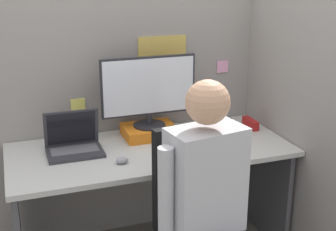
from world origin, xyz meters
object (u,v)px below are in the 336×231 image
object	(u,v)px
monitor	(149,89)
person	(208,200)
carrot_toy	(172,161)
office_chair	(199,228)
laptop	(74,145)
paper_box	(149,131)
stapler	(250,123)
coffee_mug	(206,124)

from	to	relation	value
monitor	person	xyz separation A→B (m)	(-0.02, -0.93, -0.27)
carrot_toy	office_chair	distance (m)	0.40
laptop	paper_box	bearing A→B (deg)	12.37
paper_box	person	xyz separation A→B (m)	(-0.02, -0.93, -0.00)
carrot_toy	person	size ratio (longest dim) A/B	0.11
paper_box	carrot_toy	world-z (taller)	paper_box
stapler	office_chair	size ratio (longest dim) A/B	0.16
carrot_toy	coffee_mug	bearing A→B (deg)	46.77
paper_box	stapler	size ratio (longest dim) A/B	2.04
laptop	stapler	size ratio (longest dim) A/B	1.98
stapler	carrot_toy	world-z (taller)	stapler
paper_box	monitor	world-z (taller)	monitor
paper_box	office_chair	world-z (taller)	office_chair
stapler	carrot_toy	xyz separation A→B (m)	(-0.69, -0.38, -0.01)
coffee_mug	carrot_toy	bearing A→B (deg)	-133.23
monitor	carrot_toy	xyz separation A→B (m)	(-0.01, -0.45, -0.28)
carrot_toy	laptop	bearing A→B (deg)	144.00
monitor	stapler	world-z (taller)	monitor
laptop	person	distance (m)	0.95
paper_box	coffee_mug	distance (m)	0.37
stapler	person	xyz separation A→B (m)	(-0.69, -0.86, 0.00)
office_chair	stapler	bearing A→B (deg)	46.78
paper_box	laptop	size ratio (longest dim) A/B	1.03
stapler	office_chair	world-z (taller)	office_chair
paper_box	coffee_mug	world-z (taller)	coffee_mug
person	laptop	bearing A→B (deg)	119.72
person	stapler	bearing A→B (deg)	51.20
carrot_toy	coffee_mug	xyz separation A→B (m)	(0.38, 0.40, 0.03)
coffee_mug	stapler	bearing A→B (deg)	-4.13
laptop	coffee_mug	bearing A→B (deg)	3.93
carrot_toy	office_chair	world-z (taller)	office_chair
coffee_mug	paper_box	bearing A→B (deg)	172.47
paper_box	stapler	world-z (taller)	paper_box
person	coffee_mug	distance (m)	0.96
monitor	stapler	bearing A→B (deg)	-6.20
stapler	office_chair	bearing A→B (deg)	-133.22
monitor	stapler	size ratio (longest dim) A/B	3.74
person	coffee_mug	size ratio (longest dim) A/B	12.00
carrot_toy	coffee_mug	distance (m)	0.55
monitor	laptop	size ratio (longest dim) A/B	1.89
laptop	monitor	bearing A→B (deg)	12.68
office_chair	coffee_mug	size ratio (longest dim) A/B	9.38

